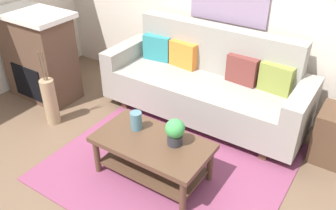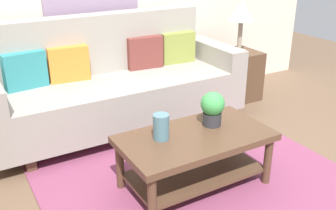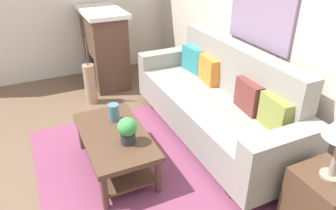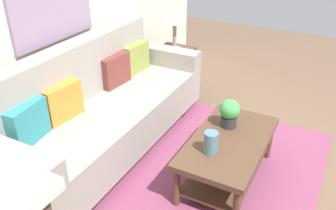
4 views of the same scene
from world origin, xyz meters
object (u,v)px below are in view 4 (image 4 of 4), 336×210
object	(u,v)px
couch	(104,110)
throw_pillow_olive	(135,58)
potted_plant_tabletop	(230,112)
table_lamp	(175,16)
throw_pillow_maroon	(115,70)
coffee_table	(228,151)
tabletop_vase	(211,143)
throw_pillow_teal	(28,123)
throw_pillow_orange	(63,102)
side_table	(174,69)

from	to	relation	value
couch	throw_pillow_olive	xyz separation A→B (m)	(0.78, 0.12, 0.25)
potted_plant_tabletop	table_lamp	size ratio (longest dim) A/B	0.46
throw_pillow_maroon	coffee_table	distance (m)	1.43
tabletop_vase	table_lamp	xyz separation A→B (m)	(1.66, 1.17, 0.47)
couch	throw_pillow_olive	size ratio (longest dim) A/B	6.78
table_lamp	throw_pillow_teal	bearing A→B (deg)	177.21
couch	throw_pillow_teal	distance (m)	0.82
throw_pillow_teal	throw_pillow_maroon	xyz separation A→B (m)	(1.16, 0.00, 0.00)
throw_pillow_orange	coffee_table	world-z (taller)	throw_pillow_orange
couch	throw_pillow_olive	world-z (taller)	couch
throw_pillow_maroon	potted_plant_tabletop	distance (m)	1.29
throw_pillow_orange	throw_pillow_maroon	bearing A→B (deg)	0.00
throw_pillow_maroon	tabletop_vase	world-z (taller)	throw_pillow_maroon
table_lamp	side_table	bearing A→B (deg)	0.00
throw_pillow_orange	tabletop_vase	bearing A→B (deg)	-79.12
throw_pillow_maroon	table_lamp	bearing A→B (deg)	-5.64
throw_pillow_orange	table_lamp	world-z (taller)	table_lamp
throw_pillow_teal	tabletop_vase	xyz separation A→B (m)	(0.63, -1.28, -0.16)
table_lamp	throw_pillow_maroon	bearing A→B (deg)	174.36
throw_pillow_orange	side_table	world-z (taller)	throw_pillow_orange
throw_pillow_maroon	coffee_table	bearing A→B (deg)	-102.10
throw_pillow_olive	side_table	distance (m)	0.85
throw_pillow_teal	throw_pillow_olive	xyz separation A→B (m)	(1.55, 0.00, 0.00)
coffee_table	tabletop_vase	world-z (taller)	tabletop_vase
throw_pillow_orange	tabletop_vase	world-z (taller)	throw_pillow_orange
table_lamp	throw_pillow_olive	bearing A→B (deg)	171.46
throw_pillow_teal	coffee_table	xyz separation A→B (m)	(0.87, -1.36, -0.37)
throw_pillow_maroon	side_table	size ratio (longest dim) A/B	0.64
coffee_table	throw_pillow_teal	bearing A→B (deg)	122.79
throw_pillow_teal	throw_pillow_orange	bearing A→B (deg)	0.00
throw_pillow_maroon	tabletop_vase	size ratio (longest dim) A/B	1.95
throw_pillow_teal	throw_pillow_maroon	world-z (taller)	same
side_table	throw_pillow_olive	bearing A→B (deg)	171.46
coffee_table	potted_plant_tabletop	world-z (taller)	potted_plant_tabletop
throw_pillow_orange	throw_pillow_olive	bearing A→B (deg)	0.00
couch	coffee_table	size ratio (longest dim) A/B	2.22
throw_pillow_orange	throw_pillow_maroon	size ratio (longest dim) A/B	1.00
side_table	throw_pillow_orange	bearing A→B (deg)	176.65
throw_pillow_teal	table_lamp	bearing A→B (deg)	-2.79
coffee_table	table_lamp	distance (m)	2.01
throw_pillow_teal	potted_plant_tabletop	distance (m)	1.67
throw_pillow_teal	tabletop_vase	size ratio (longest dim) A/B	1.95
potted_plant_tabletop	coffee_table	bearing A→B (deg)	-158.95
side_table	coffee_table	bearing A→B (deg)	-138.86
tabletop_vase	potted_plant_tabletop	xyz separation A→B (m)	(0.44, 0.00, 0.05)
throw_pillow_teal	coffee_table	world-z (taller)	throw_pillow_teal
tabletop_vase	table_lamp	bearing A→B (deg)	35.10
throw_pillow_teal	side_table	world-z (taller)	throw_pillow_teal
tabletop_vase	table_lamp	world-z (taller)	table_lamp
tabletop_vase	table_lamp	distance (m)	2.09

